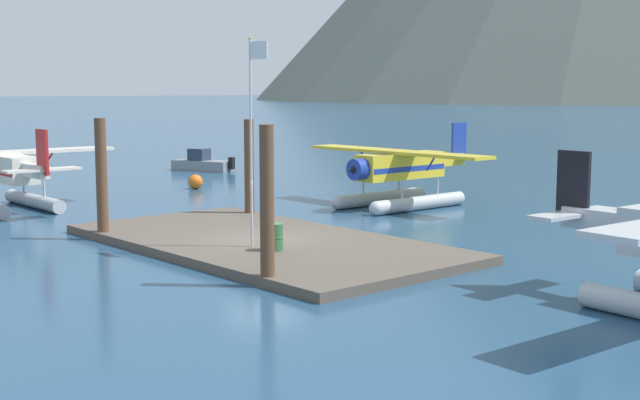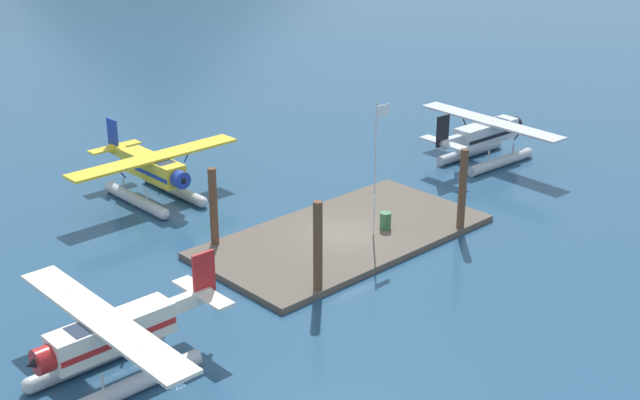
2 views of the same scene
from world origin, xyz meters
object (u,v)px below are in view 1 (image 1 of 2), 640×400
fuel_drum (274,237)px  mooring_buoy (196,182)px  seaplane_cream_port_aft (6,176)px  seaplane_yellow_bow_left (400,174)px  boat_grey_open_west (201,163)px  flagpole (253,119)px

fuel_drum → mooring_buoy: 20.65m
seaplane_cream_port_aft → mooring_buoy: bearing=97.8°
seaplane_yellow_bow_left → seaplane_cream_port_aft: 18.02m
mooring_buoy → seaplane_cream_port_aft: seaplane_cream_port_aft is taller
seaplane_yellow_bow_left → seaplane_cream_port_aft: bearing=-127.8°
fuel_drum → seaplane_yellow_bow_left: size_ratio=0.08×
fuel_drum → boat_grey_open_west: size_ratio=0.19×
fuel_drum → boat_grey_open_west: bearing=151.0°
flagpole → seaplane_yellow_bow_left: (-5.07, 12.25, -2.94)m
flagpole → fuel_drum: size_ratio=7.81×
seaplane_yellow_bow_left → boat_grey_open_west: size_ratio=2.25×
flagpole → mooring_buoy: size_ratio=8.58×
mooring_buoy → fuel_drum: bearing=-25.9°
flagpole → seaplane_cream_port_aft: size_ratio=0.66×
fuel_drum → mooring_buoy: bearing=154.1°
mooring_buoy → boat_grey_open_west: 10.78m
fuel_drum → mooring_buoy: fuel_drum is taller
flagpole → seaplane_yellow_bow_left: size_ratio=0.66×
mooring_buoy → seaplane_yellow_bow_left: (12.58, 3.10, 1.18)m
seaplane_yellow_bow_left → fuel_drum: bearing=-63.7°
mooring_buoy → seaplane_cream_port_aft: bearing=-82.2°
boat_grey_open_west → mooring_buoy: bearing=-35.0°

